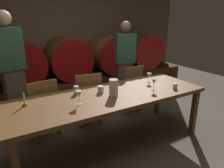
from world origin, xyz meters
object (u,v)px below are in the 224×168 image
candle_center (24,102)px  wine_glass_center (154,82)px  wine_glass_left (79,95)px  wine_barrel_right (108,54)px  cup_left (76,90)px  wine_barrel_center (67,58)px  dining_table (111,99)px  chair_center (88,96)px  guest_left (12,70)px  cup_center (101,89)px  guest_right (125,62)px  chair_right (130,87)px  cup_right (175,86)px  wine_barrel_left (20,63)px  chair_left (42,106)px  wine_glass_right (149,76)px  pitcher (114,88)px  wine_barrel_far_right (140,51)px

candle_center → wine_glass_center: 1.63m
wine_glass_left → wine_barrel_right: bearing=54.2°
cup_left → wine_glass_left: bearing=-105.2°
wine_barrel_center → dining_table: bearing=-93.6°
chair_center → guest_left: 1.23m
cup_center → cup_left: bearing=158.8°
wine_glass_center → cup_left: 1.04m
wine_barrel_right → candle_center: (-2.21, -2.04, -0.04)m
wine_barrel_center → guest_right: 1.34m
chair_right → cup_right: 1.02m
cup_left → wine_barrel_left: bearing=102.9°
wine_barrel_left → guest_left: bearing=-102.0°
chair_center → candle_center: (-0.95, -0.47, 0.29)m
wine_barrel_center → chair_left: bearing=-119.6°
guest_right → cup_center: bearing=63.9°
wine_barrel_left → wine_glass_center: size_ratio=5.69×
chair_right → cup_center: chair_right is taller
chair_center → wine_glass_center: 1.10m
wine_barrel_center → wine_glass_center: size_ratio=5.69×
chair_left → cup_center: 0.90m
wine_barrel_center → chair_right: bearing=-66.2°
dining_table → cup_left: 0.46m
candle_center → cup_right: size_ratio=2.29×
dining_table → wine_glass_left: (-0.47, -0.09, 0.18)m
candle_center → guest_right: bearing=26.9°
wine_glass_right → wine_glass_left: bearing=-169.1°
wine_barrel_center → cup_left: wine_barrel_center is taller
chair_center → candle_center: bearing=34.2°
guest_right → wine_glass_right: guest_right is taller
wine_barrel_center → wine_glass_right: size_ratio=6.22×
wine_barrel_left → wine_barrel_right: 2.04m
wine_barrel_right → wine_glass_right: size_ratio=6.22×
wine_barrel_left → cup_left: bearing=-77.1°
candle_center → wine_glass_right: (1.76, -0.04, 0.06)m
chair_center → wine_glass_center: (0.64, -0.81, 0.37)m
cup_right → chair_center: bearing=135.6°
wine_barrel_right → wine_barrel_center: bearing=180.0°
guest_right → pitcher: size_ratio=7.50×
cup_left → guest_left: bearing=122.9°
wine_barrel_right → wine_glass_center: (-0.62, -2.38, 0.03)m
guest_left → candle_center: (0.03, -1.08, -0.14)m
guest_right → wine_glass_center: guest_right is taller
wine_barrel_left → wine_glass_right: (1.59, -2.08, 0.02)m
pitcher → wine_glass_right: pitcher is taller
chair_left → guest_left: bearing=-73.0°
pitcher → cup_left: size_ratio=2.06×
wine_barrel_left → wine_glass_center: (1.41, -2.38, 0.03)m
chair_left → cup_right: size_ratio=11.58×
chair_center → pitcher: (0.06, -0.72, 0.36)m
wine_barrel_center → wine_barrel_far_right: same height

